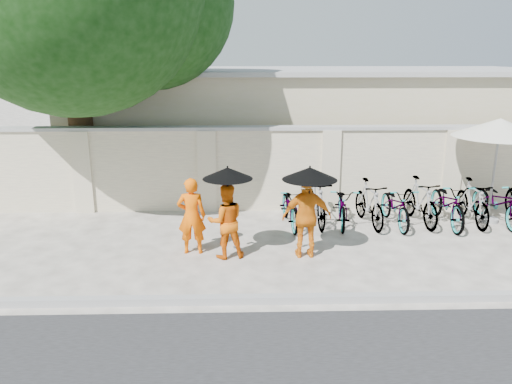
{
  "coord_description": "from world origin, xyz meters",
  "views": [
    {
      "loc": [
        -0.14,
        -8.74,
        3.75
      ],
      "look_at": [
        0.12,
        0.83,
        1.1
      ],
      "focal_mm": 35.0,
      "sensor_mm": 36.0,
      "label": 1
    }
  ],
  "objects_px": {
    "monk_center": "(226,221)",
    "patio_umbrella": "(499,129)",
    "monk_right": "(307,217)",
    "monk_left": "(192,216)"
  },
  "relations": [
    {
      "from": "monk_center",
      "to": "monk_right",
      "type": "xyz_separation_m",
      "value": [
        1.53,
        -0.02,
        0.07
      ]
    },
    {
      "from": "monk_left",
      "to": "monk_center",
      "type": "relative_size",
      "value": 1.05
    },
    {
      "from": "monk_left",
      "to": "patio_umbrella",
      "type": "xyz_separation_m",
      "value": [
        6.67,
        1.69,
        1.41
      ]
    },
    {
      "from": "monk_center",
      "to": "monk_right",
      "type": "distance_m",
      "value": 1.53
    },
    {
      "from": "monk_right",
      "to": "patio_umbrella",
      "type": "relative_size",
      "value": 0.62
    },
    {
      "from": "monk_center",
      "to": "monk_left",
      "type": "bearing_deg",
      "value": -31.04
    },
    {
      "from": "monk_center",
      "to": "patio_umbrella",
      "type": "height_order",
      "value": "patio_umbrella"
    },
    {
      "from": "monk_center",
      "to": "monk_right",
      "type": "relative_size",
      "value": 0.91
    },
    {
      "from": "monk_left",
      "to": "monk_right",
      "type": "height_order",
      "value": "monk_right"
    },
    {
      "from": "monk_left",
      "to": "monk_right",
      "type": "xyz_separation_m",
      "value": [
        2.19,
        -0.25,
        0.04
      ]
    }
  ]
}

